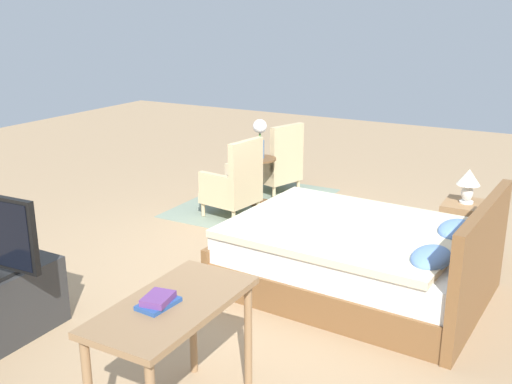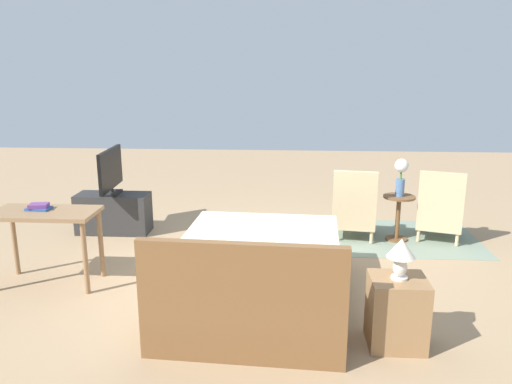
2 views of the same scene
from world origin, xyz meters
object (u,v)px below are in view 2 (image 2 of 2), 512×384
(flower_vase, at_px, (401,173))
(tv_stand, at_px, (114,213))
(armchair_by_window_left, at_px, (440,212))
(book_stack, at_px, (39,207))
(table_lamp, at_px, (401,253))
(tv_flatscreen, at_px, (110,171))
(armchair_by_window_right, at_px, (354,210))
(side_table, at_px, (398,213))
(bed, at_px, (257,275))
(vanity_desk, at_px, (45,222))
(nightstand, at_px, (397,312))

(flower_vase, bearing_deg, tv_stand, -1.33)
(armchair_by_window_left, bearing_deg, book_stack, 19.34)
(table_lamp, bearing_deg, tv_flatscreen, -39.27)
(armchair_by_window_left, bearing_deg, armchair_by_window_right, 0.11)
(side_table, bearing_deg, armchair_by_window_left, -176.70)
(bed, distance_m, vanity_desk, 2.21)
(side_table, bearing_deg, table_lamp, 77.95)
(tv_stand, xyz_separation_m, tv_flatscreen, (0.00, 0.00, 0.58))
(nightstand, distance_m, book_stack, 3.56)
(flower_vase, relative_size, table_lamp, 1.45)
(side_table, xyz_separation_m, vanity_desk, (3.85, 1.57, 0.29))
(side_table, distance_m, vanity_desk, 4.17)
(flower_vase, bearing_deg, tv_flatscreen, -1.32)
(vanity_desk, bearing_deg, armchair_by_window_right, -154.06)
(side_table, distance_m, book_stack, 4.23)
(table_lamp, bearing_deg, bed, -28.62)
(bed, distance_m, table_lamp, 1.40)
(bed, bearing_deg, nightstand, 151.41)
(armchair_by_window_right, height_order, book_stack, armchair_by_window_right)
(side_table, height_order, book_stack, book_stack)
(nightstand, xyz_separation_m, tv_stand, (3.21, -2.62, -0.02))
(flower_vase, bearing_deg, vanity_desk, 22.24)
(side_table, height_order, tv_stand, side_table)
(flower_vase, height_order, tv_stand, flower_vase)
(side_table, height_order, vanity_desk, vanity_desk)
(armchair_by_window_right, bearing_deg, bed, 59.53)
(tv_flatscreen, bearing_deg, side_table, 178.68)
(flower_vase, bearing_deg, armchair_by_window_right, -2.94)
(nightstand, bearing_deg, table_lamp, 90.00)
(bed, relative_size, flower_vase, 4.61)
(tv_stand, xyz_separation_m, vanity_desk, (0.10, 1.66, 0.39))
(nightstand, relative_size, book_stack, 2.37)
(side_table, xyz_separation_m, tv_flatscreen, (3.75, -0.09, 0.48))
(armchair_by_window_right, xyz_separation_m, nightstand, (-0.01, 2.57, -0.10))
(armchair_by_window_right, bearing_deg, table_lamp, 90.29)
(nightstand, xyz_separation_m, book_stack, (3.38, -1.01, 0.52))
(bed, height_order, vanity_desk, bed)
(bed, relative_size, armchair_by_window_left, 2.39)
(nightstand, bearing_deg, vanity_desk, -16.26)
(book_stack, bearing_deg, nightstand, 163.42)
(bed, bearing_deg, vanity_desk, -8.87)
(armchair_by_window_right, bearing_deg, flower_vase, 177.06)
(armchair_by_window_left, distance_m, book_stack, 4.74)
(side_table, bearing_deg, flower_vase, 90.00)
(bed, bearing_deg, table_lamp, 151.38)
(bed, distance_m, tv_flatscreen, 2.92)
(table_lamp, bearing_deg, nightstand, -90.00)
(armchair_by_window_left, height_order, nightstand, armchair_by_window_left)
(armchair_by_window_right, height_order, nightstand, armchair_by_window_right)
(armchair_by_window_left, height_order, tv_flatscreen, tv_flatscreen)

